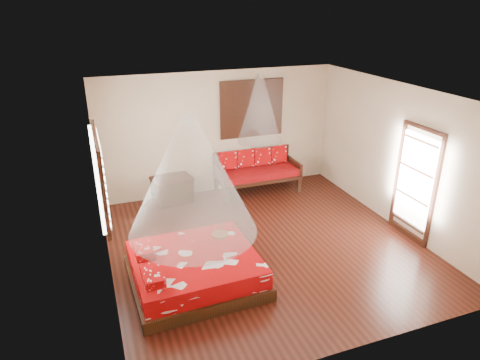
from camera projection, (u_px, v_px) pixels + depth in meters
name	position (u px, v px, depth m)	size (l,w,h in m)	color
room	(267.00, 175.00, 7.39)	(5.54, 5.54, 2.84)	black
bed	(194.00, 269.00, 6.78)	(2.04, 1.86, 0.63)	black
daybed	(256.00, 169.00, 10.05)	(1.93, 0.86, 0.97)	black
storage_chest	(172.00, 189.00, 9.55)	(0.94, 0.75, 0.58)	black
shutter_panel	(252.00, 109.00, 9.80)	(1.52, 0.06, 1.32)	black
window_left	(101.00, 176.00, 6.58)	(0.10, 1.74, 1.34)	black
glazed_door	(415.00, 184.00, 7.87)	(0.08, 1.02, 2.16)	black
wine_tray	(220.00, 232.00, 7.25)	(0.29, 0.29, 0.23)	brown
mosquito_net_main	(191.00, 176.00, 6.16)	(1.94, 1.94, 1.80)	silver
mosquito_net_daybed	(260.00, 109.00, 9.36)	(0.98, 0.98, 1.50)	silver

